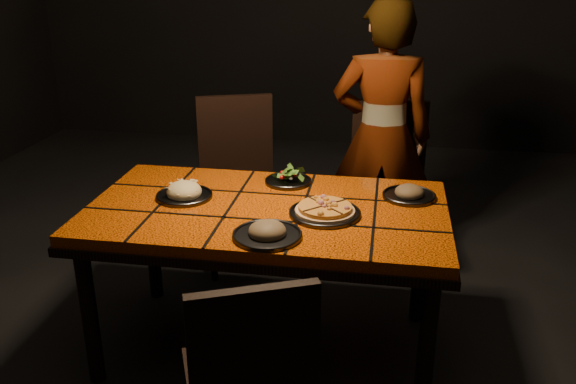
% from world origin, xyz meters
% --- Properties ---
extents(room_shell, '(6.04, 7.04, 3.08)m').
position_xyz_m(room_shell, '(0.00, 0.00, 1.50)').
color(room_shell, black).
rests_on(room_shell, ground).
extents(dining_table, '(1.62, 0.92, 0.75)m').
position_xyz_m(dining_table, '(0.00, 0.00, 0.67)').
color(dining_table, '#E25407').
rests_on(dining_table, ground).
extents(chair_near, '(0.53, 0.53, 0.90)m').
position_xyz_m(chair_near, '(0.11, -0.87, 0.52)').
color(chair_near, black).
rests_on(chair_near, ground).
extents(chair_far_left, '(0.59, 0.59, 1.01)m').
position_xyz_m(chair_far_left, '(-0.37, 0.92, 0.58)').
color(chair_far_left, black).
rests_on(chair_far_left, ground).
extents(chair_far_right, '(0.49, 0.49, 0.99)m').
position_xyz_m(chair_far_right, '(0.53, 1.02, 0.57)').
color(chair_far_right, black).
rests_on(chair_far_right, ground).
extents(diner, '(0.60, 0.40, 1.60)m').
position_xyz_m(diner, '(0.48, 1.02, 0.80)').
color(diner, brown).
rests_on(diner, ground).
extents(plate_pizza, '(0.37, 0.37, 0.04)m').
position_xyz_m(plate_pizza, '(0.27, -0.05, 0.77)').
color(plate_pizza, '#37373C').
rests_on(plate_pizza, dining_table).
extents(plate_pasta, '(0.26, 0.26, 0.09)m').
position_xyz_m(plate_pasta, '(-0.40, 0.04, 0.77)').
color(plate_pasta, '#37373C').
rests_on(plate_pasta, dining_table).
extents(plate_salad, '(0.23, 0.23, 0.07)m').
position_xyz_m(plate_salad, '(0.04, 0.31, 0.78)').
color(plate_salad, '#37373C').
rests_on(plate_salad, dining_table).
extents(plate_mushroom_a, '(0.28, 0.28, 0.09)m').
position_xyz_m(plate_mushroom_a, '(0.06, -0.31, 0.77)').
color(plate_mushroom_a, '#37373C').
rests_on(plate_mushroom_a, dining_table).
extents(plate_mushroom_b, '(0.25, 0.25, 0.08)m').
position_xyz_m(plate_mushroom_b, '(0.63, 0.21, 0.77)').
color(plate_mushroom_b, '#37373C').
rests_on(plate_mushroom_b, dining_table).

